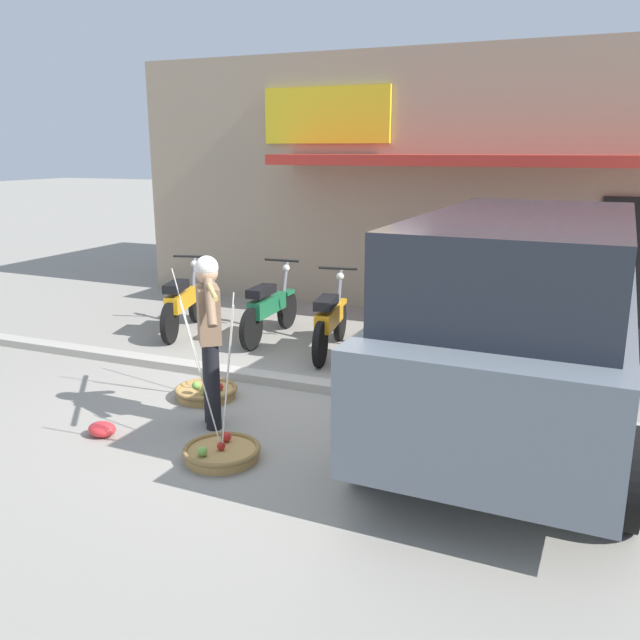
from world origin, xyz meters
The scene contains 13 objects.
ground_plane centered at (0.00, 0.00, 0.00)m, with size 90.00×90.00×0.00m, color gray.
sidewalk_curb centered at (0.00, 0.70, 0.05)m, with size 20.00×0.24×0.10m, color #AEA89C.
fruit_vendor centered at (-0.48, -0.62, 0.98)m, with size 0.98×1.27×1.70m.
fruit_basket_left_side centered at (-0.95, -0.01, 0.07)m, with size 0.69×0.69×1.45m.
fruit_basket_right_side centered at (-0.01, -1.24, 0.07)m, with size 0.69×0.69×1.45m.
motorcycle_nearest_shop centered at (-2.71, 2.18, 0.45)m, with size 0.67×1.77×1.09m.
motorcycle_second_in_row centered at (-1.37, 2.37, 0.45)m, with size 0.54×1.82×1.09m.
motorcycle_third_in_row centered at (-0.30, 2.06, 0.45)m, with size 0.54×1.81×1.09m.
motorcycle_end_of_row centered at (0.82, 1.99, 0.45)m, with size 0.54×1.82×1.09m.
parked_truck centered at (2.30, 0.40, 1.13)m, with size 2.27×4.86×2.10m.
storefront_building centered at (1.49, 7.20, 2.10)m, with size 13.00×6.00×4.20m.
plastic_litter_bag centered at (-1.31, -1.26, 0.07)m, with size 0.28×0.22×0.14m, color red.
wooden_crate centered at (1.91, 2.56, 0.16)m, with size 0.44×0.36×0.32m, color olive.
Camera 1 is at (2.87, -5.87, 2.66)m, focal length 37.30 mm.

